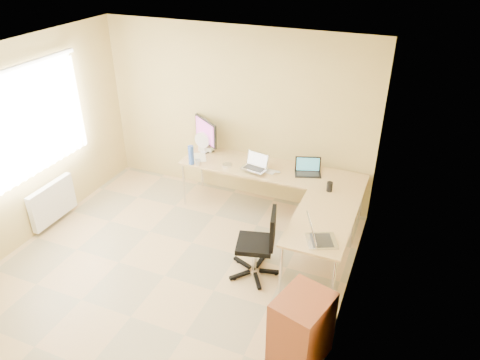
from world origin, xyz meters
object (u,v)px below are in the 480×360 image
at_px(desk_return, 319,245).
at_px(desk_fan, 204,143).
at_px(water_bottle, 191,155).
at_px(laptop_return, 323,232).
at_px(laptop_center, 255,162).
at_px(laptop_black, 308,167).
at_px(monitor, 206,135).
at_px(keyboard, 262,170).
at_px(office_chair, 255,240).
at_px(mug, 198,162).
at_px(desk_main, 271,191).
at_px(cabinet, 301,329).

relative_size(desk_return, desk_fan, 4.14).
relative_size(desk_return, water_bottle, 4.56).
bearing_deg(water_bottle, laptop_return, -26.73).
distance_m(laptop_center, laptop_black, 0.75).
relative_size(monitor, keyboard, 1.51).
bearing_deg(laptop_return, desk_fan, 30.87).
bearing_deg(office_chair, monitor, 117.41).
relative_size(mug, office_chair, 0.10).
distance_m(laptop_black, laptop_return, 1.54).
height_order(keyboard, mug, mug).
relative_size(laptop_black, mug, 3.87).
height_order(laptop_center, mug, laptop_center).
relative_size(water_bottle, laptop_return, 0.75).
distance_m(monitor, laptop_black, 1.66).
relative_size(keyboard, office_chair, 0.43).
distance_m(laptop_center, laptop_return, 1.76).
xyz_separation_m(desk_main, laptop_center, (-0.19, -0.17, 0.52)).
bearing_deg(mug, keyboard, 12.91).
distance_m(desk_main, desk_return, 1.40).
distance_m(laptop_center, cabinet, 2.59).
xyz_separation_m(desk_return, laptop_return, (0.09, -0.40, 0.49)).
relative_size(laptop_center, water_bottle, 1.21).
relative_size(laptop_center, keyboard, 0.87).
height_order(water_bottle, desk_fan, desk_fan).
relative_size(water_bottle, cabinet, 0.37).
height_order(laptop_black, keyboard, laptop_black).
bearing_deg(laptop_black, laptop_return, -87.92).
bearing_deg(mug, cabinet, -43.58).
height_order(desk_main, laptop_return, laptop_return).
height_order(monitor, cabinet, monitor).
relative_size(desk_main, keyboard, 6.71).
height_order(monitor, laptop_black, monitor).
relative_size(laptop_black, laptop_return, 0.94).
height_order(desk_main, desk_fan, desk_fan).
distance_m(desk_return, laptop_return, 0.64).
xyz_separation_m(water_bottle, laptop_return, (2.19, -1.10, -0.02)).
height_order(laptop_black, mug, laptop_black).
height_order(laptop_return, cabinet, laptop_return).
distance_m(keyboard, water_bottle, 1.04).
xyz_separation_m(keyboard, water_bottle, (-1.01, -0.21, 0.13)).
height_order(laptop_center, desk_fan, desk_fan).
height_order(desk_fan, office_chair, desk_fan).
bearing_deg(laptop_black, cabinet, -94.31).
bearing_deg(mug, monitor, 101.77).
bearing_deg(desk_fan, laptop_black, 4.26).
bearing_deg(keyboard, laptop_center, -127.99).
relative_size(monitor, office_chair, 0.65).
height_order(laptop_center, laptop_black, laptop_center).
bearing_deg(laptop_return, laptop_center, 21.29).
distance_m(keyboard, desk_fan, 1.05).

